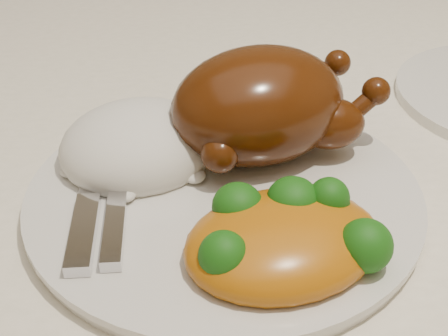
{
  "coord_description": "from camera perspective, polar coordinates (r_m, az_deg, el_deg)",
  "views": [
    {
      "loc": [
        -0.15,
        -0.46,
        1.07
      ],
      "look_at": [
        -0.11,
        -0.07,
        0.8
      ],
      "focal_mm": 50.0,
      "sensor_mm": 36.0,
      "label": 1
    }
  ],
  "objects": [
    {
      "name": "dining_table",
      "position": [
        0.63,
        9.2,
        -6.02
      ],
      "size": [
        1.6,
        0.9,
        0.76
      ],
      "color": "brown",
      "rests_on": "floor"
    },
    {
      "name": "tablecloth",
      "position": [
        0.58,
        9.84,
        -0.51
      ],
      "size": [
        1.73,
        1.03,
        0.18
      ],
      "color": "white",
      "rests_on": "dining_table"
    },
    {
      "name": "dinner_plate",
      "position": [
        0.49,
        -0.0,
        -2.58
      ],
      "size": [
        0.3,
        0.3,
        0.01
      ],
      "primitive_type": "cylinder",
      "rotation": [
        0.0,
        0.0,
        0.01
      ],
      "color": "silver",
      "rests_on": "tablecloth"
    },
    {
      "name": "roast_chicken",
      "position": [
        0.51,
        3.61,
        5.83
      ],
      "size": [
        0.19,
        0.15,
        0.09
      ],
      "rotation": [
        0.0,
        0.0,
        0.3
      ],
      "color": "#4C2208",
      "rests_on": "dinner_plate"
    },
    {
      "name": "rice_mound",
      "position": [
        0.52,
        -7.83,
        1.96
      ],
      "size": [
        0.16,
        0.15,
        0.07
      ],
      "rotation": [
        0.0,
        0.0,
        0.35
      ],
      "color": "white",
      "rests_on": "dinner_plate"
    },
    {
      "name": "mac_and_cheese",
      "position": [
        0.42,
        5.97,
        -6.23
      ],
      "size": [
        0.16,
        0.14,
        0.06
      ],
      "rotation": [
        0.0,
        0.0,
        0.28
      ],
      "color": "#C46F0C",
      "rests_on": "dinner_plate"
    },
    {
      "name": "cutlery",
      "position": [
        0.47,
        -11.18,
        -3.38
      ],
      "size": [
        0.04,
        0.19,
        0.01
      ],
      "rotation": [
        0.0,
        0.0,
        -0.02
      ],
      "color": "silver",
      "rests_on": "dinner_plate"
    }
  ]
}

